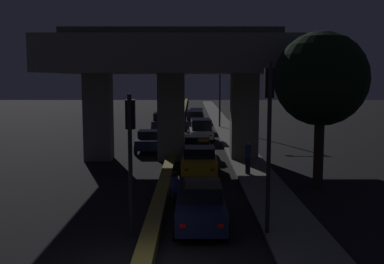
{
  "coord_description": "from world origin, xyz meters",
  "views": [
    {
      "loc": [
        1.32,
        -10.77,
        5.16
      ],
      "look_at": [
        1.17,
        25.35,
        0.88
      ],
      "focal_mm": 42.0,
      "sensor_mm": 36.0,
      "label": 1
    }
  ],
  "objects_px": {
    "car_dark_blue_lead": "(202,204)",
    "traffic_light_left_of_median": "(132,140)",
    "car_black_third": "(198,146)",
    "pedestrian_on_sidewalk": "(250,157)",
    "street_lamp": "(218,78)",
    "car_dark_blue_sixth": "(198,115)",
    "car_taxi_yellow_second": "(201,161)",
    "car_white_fourth": "(203,129)",
    "car_dark_blue_second_oncoming": "(164,121)",
    "car_dark_blue_fifth": "(197,120)",
    "car_dark_red_third_oncoming": "(168,116)",
    "car_dark_blue_lead_oncoming": "(151,141)",
    "car_black_fourth_oncoming": "(173,110)",
    "traffic_light_right_of_median": "(271,119)",
    "motorcycle_blue_filtering_near": "(176,190)"
  },
  "relations": [
    {
      "from": "car_dark_blue_second_oncoming",
      "to": "traffic_light_left_of_median",
      "type": "bearing_deg",
      "value": 2.22
    },
    {
      "from": "car_dark_blue_lead",
      "to": "motorcycle_blue_filtering_near",
      "type": "xyz_separation_m",
      "value": [
        -1.03,
        2.86,
        -0.2
      ]
    },
    {
      "from": "car_black_fourth_oncoming",
      "to": "motorcycle_blue_filtering_near",
      "type": "distance_m",
      "value": 46.44
    },
    {
      "from": "car_taxi_yellow_second",
      "to": "car_white_fourth",
      "type": "distance_m",
      "value": 13.52
    },
    {
      "from": "traffic_light_left_of_median",
      "to": "motorcycle_blue_filtering_near",
      "type": "relative_size",
      "value": 2.39
    },
    {
      "from": "street_lamp",
      "to": "car_taxi_yellow_second",
      "type": "distance_m",
      "value": 23.98
    },
    {
      "from": "traffic_light_right_of_median",
      "to": "pedestrian_on_sidewalk",
      "type": "xyz_separation_m",
      "value": [
        0.51,
        9.16,
        -2.84
      ]
    },
    {
      "from": "car_dark_blue_lead_oncoming",
      "to": "car_dark_blue_lead",
      "type": "bearing_deg",
      "value": 10.31
    },
    {
      "from": "traffic_light_right_of_median",
      "to": "car_dark_blue_lead",
      "type": "distance_m",
      "value": 3.9
    },
    {
      "from": "car_taxi_yellow_second",
      "to": "car_dark_blue_sixth",
      "type": "xyz_separation_m",
      "value": [
        0.14,
        29.57,
        0.11
      ]
    },
    {
      "from": "car_black_third",
      "to": "car_dark_red_third_oncoming",
      "type": "height_order",
      "value": "car_dark_red_third_oncoming"
    },
    {
      "from": "pedestrian_on_sidewalk",
      "to": "car_dark_blue_lead",
      "type": "bearing_deg",
      "value": -108.24
    },
    {
      "from": "car_black_third",
      "to": "motorcycle_blue_filtering_near",
      "type": "relative_size",
      "value": 2.29
    },
    {
      "from": "car_dark_blue_lead_oncoming",
      "to": "car_black_third",
      "type": "bearing_deg",
      "value": 56.14
    },
    {
      "from": "car_black_third",
      "to": "car_dark_blue_lead",
      "type": "bearing_deg",
      "value": 178.05
    },
    {
      "from": "car_dark_blue_fifth",
      "to": "car_dark_blue_second_oncoming",
      "type": "height_order",
      "value": "car_dark_blue_fifth"
    },
    {
      "from": "traffic_light_right_of_median",
      "to": "car_taxi_yellow_second",
      "type": "height_order",
      "value": "traffic_light_right_of_median"
    },
    {
      "from": "car_dark_blue_lead",
      "to": "car_dark_red_third_oncoming",
      "type": "xyz_separation_m",
      "value": [
        -3.44,
        38.01,
        -0.02
      ]
    },
    {
      "from": "traffic_light_left_of_median",
      "to": "car_black_fourth_oncoming",
      "type": "xyz_separation_m",
      "value": [
        -0.99,
        50.22,
        -2.48
      ]
    },
    {
      "from": "pedestrian_on_sidewalk",
      "to": "car_dark_blue_second_oncoming",
      "type": "bearing_deg",
      "value": 105.54
    },
    {
      "from": "traffic_light_left_of_median",
      "to": "street_lamp",
      "type": "height_order",
      "value": "street_lamp"
    },
    {
      "from": "motorcycle_blue_filtering_near",
      "to": "car_taxi_yellow_second",
      "type": "bearing_deg",
      "value": -14.93
    },
    {
      "from": "car_black_third",
      "to": "motorcycle_blue_filtering_near",
      "type": "xyz_separation_m",
      "value": [
        -1.04,
        -11.37,
        -0.13
      ]
    },
    {
      "from": "street_lamp",
      "to": "car_dark_red_third_oncoming",
      "type": "distance_m",
      "value": 9.38
    },
    {
      "from": "street_lamp",
      "to": "car_dark_blue_sixth",
      "type": "height_order",
      "value": "street_lamp"
    },
    {
      "from": "traffic_light_left_of_median",
      "to": "car_dark_blue_fifth",
      "type": "relative_size",
      "value": 1.04
    },
    {
      "from": "car_black_third",
      "to": "pedestrian_on_sidewalk",
      "type": "bearing_deg",
      "value": -157.96
    },
    {
      "from": "motorcycle_blue_filtering_near",
      "to": "car_white_fourth",
      "type": "bearing_deg",
      "value": -8.15
    },
    {
      "from": "car_dark_blue_lead_oncoming",
      "to": "car_dark_blue_second_oncoming",
      "type": "bearing_deg",
      "value": 178.09
    },
    {
      "from": "car_dark_blue_lead",
      "to": "car_black_third",
      "type": "distance_m",
      "value": 14.23
    },
    {
      "from": "car_dark_blue_lead",
      "to": "car_dark_blue_fifth",
      "type": "bearing_deg",
      "value": -0.2
    },
    {
      "from": "car_dark_blue_lead_oncoming",
      "to": "motorcycle_blue_filtering_near",
      "type": "distance_m",
      "value": 13.74
    },
    {
      "from": "car_dark_blue_lead",
      "to": "traffic_light_left_of_median",
      "type": "bearing_deg",
      "value": 112.79
    },
    {
      "from": "car_taxi_yellow_second",
      "to": "car_white_fourth",
      "type": "bearing_deg",
      "value": -0.52
    },
    {
      "from": "car_dark_blue_fifth",
      "to": "car_dark_red_third_oncoming",
      "type": "distance_m",
      "value": 9.03
    },
    {
      "from": "car_white_fourth",
      "to": "car_dark_blue_lead_oncoming",
      "type": "bearing_deg",
      "value": 143.64
    },
    {
      "from": "car_black_third",
      "to": "pedestrian_on_sidewalk",
      "type": "xyz_separation_m",
      "value": [
        2.69,
        -6.05,
        0.31
      ]
    },
    {
      "from": "car_dark_blue_sixth",
      "to": "car_dark_blue_second_oncoming",
      "type": "relative_size",
      "value": 0.88
    },
    {
      "from": "car_dark_blue_lead",
      "to": "car_black_third",
      "type": "relative_size",
      "value": 1.0
    },
    {
      "from": "car_dark_blue_lead_oncoming",
      "to": "pedestrian_on_sidewalk",
      "type": "xyz_separation_m",
      "value": [
        6.08,
        -8.21,
        0.26
      ]
    },
    {
      "from": "traffic_light_right_of_median",
      "to": "car_dark_blue_fifth",
      "type": "relative_size",
      "value": 1.26
    },
    {
      "from": "street_lamp",
      "to": "car_dark_blue_lead",
      "type": "distance_m",
      "value": 32.48
    },
    {
      "from": "car_dark_blue_fifth",
      "to": "car_dark_red_third_oncoming",
      "type": "relative_size",
      "value": 1.13
    },
    {
      "from": "car_dark_blue_lead_oncoming",
      "to": "car_dark_red_third_oncoming",
      "type": "relative_size",
      "value": 1.02
    },
    {
      "from": "car_dark_blue_second_oncoming",
      "to": "pedestrian_on_sidewalk",
      "type": "height_order",
      "value": "pedestrian_on_sidewalk"
    },
    {
      "from": "pedestrian_on_sidewalk",
      "to": "traffic_light_left_of_median",
      "type": "bearing_deg",
      "value": -118.57
    },
    {
      "from": "car_dark_blue_lead_oncoming",
      "to": "car_black_fourth_oncoming",
      "type": "height_order",
      "value": "car_dark_blue_lead_oncoming"
    },
    {
      "from": "car_dark_blue_fifth",
      "to": "car_dark_blue_lead_oncoming",
      "type": "bearing_deg",
      "value": 166.62
    },
    {
      "from": "traffic_light_left_of_median",
      "to": "car_dark_blue_lead",
      "type": "bearing_deg",
      "value": 22.98
    },
    {
      "from": "car_black_fourth_oncoming",
      "to": "pedestrian_on_sidewalk",
      "type": "bearing_deg",
      "value": 7.98
    }
  ]
}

